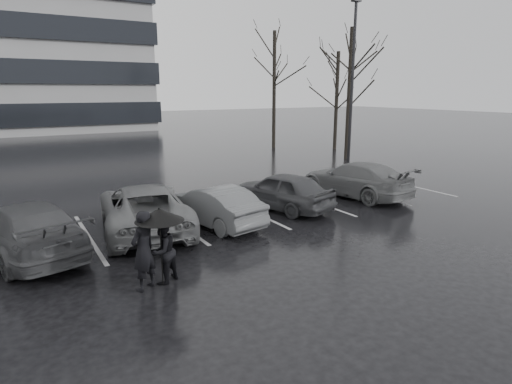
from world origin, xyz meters
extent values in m
plane|color=black|center=(0.00, 0.00, 0.00)|extent=(160.00, 160.00, 0.00)
imported|color=black|center=(1.72, 2.19, 0.69)|extent=(2.67, 4.36, 1.39)
imported|color=#333335|center=(-1.24, 1.73, 0.64)|extent=(2.11, 4.09, 1.28)
imported|color=#444446|center=(-3.35, 2.32, 0.73)|extent=(3.27, 5.61, 1.47)
imported|color=black|center=(-6.63, 1.86, 0.71)|extent=(3.09, 5.24, 1.43)
imported|color=#444446|center=(5.44, 2.29, 0.71)|extent=(2.64, 5.13, 1.42)
imported|color=black|center=(-4.54, -1.73, 0.89)|extent=(0.78, 0.70, 1.79)
imported|color=black|center=(-4.08, -1.60, 0.75)|extent=(0.92, 0.86, 1.50)
cylinder|color=black|center=(-4.16, -1.76, 0.78)|extent=(0.02, 0.02, 1.56)
cone|color=black|center=(-4.16, -1.76, 1.65)|extent=(1.07, 1.07, 0.27)
sphere|color=black|center=(-4.16, -1.76, 1.79)|extent=(0.05, 0.05, 0.05)
cylinder|color=gray|center=(9.57, 7.18, 0.10)|extent=(0.49, 0.49, 0.19)
cylinder|color=black|center=(9.57, 7.18, 4.37)|extent=(0.16, 0.16, 8.74)
cube|color=black|center=(9.57, 7.18, 8.79)|extent=(0.49, 0.29, 0.17)
cube|color=#A2A2A4|center=(-5.00, 2.50, 0.00)|extent=(0.12, 5.00, 0.00)
cube|color=#A2A2A4|center=(-2.20, 2.50, 0.00)|extent=(0.12, 5.00, 0.00)
cube|color=#A2A2A4|center=(0.60, 2.50, 0.00)|extent=(0.12, 5.00, 0.00)
cube|color=#A2A2A4|center=(3.40, 2.50, 0.00)|extent=(0.12, 5.00, 0.00)
cube|color=#A2A2A4|center=(6.20, 2.50, 0.00)|extent=(0.12, 5.00, 0.00)
cube|color=#A2A2A4|center=(9.00, 2.50, 0.00)|extent=(0.12, 5.00, 0.00)
cylinder|color=black|center=(12.00, 10.00, 4.00)|extent=(0.26, 0.26, 8.00)
cylinder|color=black|center=(14.50, 14.00, 3.50)|extent=(0.26, 0.26, 7.00)
cylinder|color=black|center=(11.00, 17.00, 4.25)|extent=(0.26, 0.26, 8.50)
camera|label=1|loc=(-6.89, -10.45, 4.27)|focal=30.00mm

